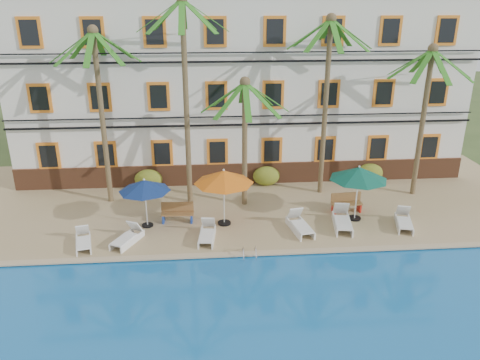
{
  "coord_description": "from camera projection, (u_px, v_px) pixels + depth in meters",
  "views": [
    {
      "loc": [
        -2.21,
        -17.49,
        9.95
      ],
      "look_at": [
        -0.57,
        3.0,
        2.0
      ],
      "focal_mm": 35.0,
      "sensor_mm": 36.0,
      "label": 1
    }
  ],
  "objects": [
    {
      "name": "palm_d",
      "position": [
        327.0,
        85.0,
        23.16
      ],
      "size": [
        4.15,
        4.15,
        9.13
      ],
      "color": "brown",
      "rests_on": "pool_deck"
    },
    {
      "name": "shrub_right",
      "position": [
        370.0,
        173.0,
        26.38
      ],
      "size": [
        1.5,
        0.9,
        1.1
      ],
      "primitive_type": "ellipsoid",
      "color": "#1F5919",
      "rests_on": "pool_deck"
    },
    {
      "name": "lounger_f",
      "position": [
        404.0,
        221.0,
        21.29
      ],
      "size": [
        1.11,
        1.92,
        0.85
      ],
      "color": "silver",
      "rests_on": "pool_deck"
    },
    {
      "name": "pool_coping",
      "position": [
        262.0,
        253.0,
        19.07
      ],
      "size": [
        30.0,
        0.35,
        0.06
      ],
      "primitive_type": "cube",
      "color": "tan",
      "rests_on": "pool_deck"
    },
    {
      "name": "pool_ladder",
      "position": [
        249.0,
        256.0,
        18.95
      ],
      "size": [
        0.54,
        0.74,
        0.74
      ],
      "color": "silver",
      "rests_on": "ground"
    },
    {
      "name": "palm_a",
      "position": [
        100.0,
        95.0,
        22.14
      ],
      "size": [
        4.15,
        4.15,
        8.66
      ],
      "color": "brown",
      "rests_on": "pool_deck"
    },
    {
      "name": "bench_left",
      "position": [
        178.0,
        212.0,
        21.71
      ],
      "size": [
        1.52,
        0.54,
        0.93
      ],
      "color": "olive",
      "rests_on": "pool_deck"
    },
    {
      "name": "lounger_a",
      "position": [
        83.0,
        241.0,
        19.6
      ],
      "size": [
        0.97,
        1.76,
        0.79
      ],
      "color": "silver",
      "rests_on": "pool_deck"
    },
    {
      "name": "lounger_c",
      "position": [
        207.0,
        233.0,
        20.15
      ],
      "size": [
        0.83,
        1.84,
        0.84
      ],
      "color": "silver",
      "rests_on": "pool_deck"
    },
    {
      "name": "umbrella_red",
      "position": [
        224.0,
        177.0,
        20.81
      ],
      "size": [
        2.7,
        2.7,
        2.7
      ],
      "color": "black",
      "rests_on": "pool_deck"
    },
    {
      "name": "lounger_d",
      "position": [
        300.0,
        225.0,
        20.9
      ],
      "size": [
        1.02,
        2.03,
        0.92
      ],
      "color": "silver",
      "rests_on": "pool_deck"
    },
    {
      "name": "shrub_mid",
      "position": [
        266.0,
        176.0,
        25.95
      ],
      "size": [
        1.5,
        0.9,
        1.1
      ],
      "primitive_type": "ellipsoid",
      "color": "#1F5919",
      "rests_on": "pool_deck"
    },
    {
      "name": "umbrella_green",
      "position": [
        359.0,
        174.0,
        21.29
      ],
      "size": [
        2.69,
        2.69,
        2.68
      ],
      "color": "black",
      "rests_on": "pool_deck"
    },
    {
      "name": "umbrella_blue",
      "position": [
        144.0,
        186.0,
        20.72
      ],
      "size": [
        2.33,
        2.33,
        2.33
      ],
      "color": "black",
      "rests_on": "pool_deck"
    },
    {
      "name": "palm_b",
      "position": [
        185.0,
        79.0,
        21.77
      ],
      "size": [
        4.15,
        4.15,
        10.0
      ],
      "color": "brown",
      "rests_on": "pool_deck"
    },
    {
      "name": "palm_c",
      "position": [
        245.0,
        124.0,
        22.28
      ],
      "size": [
        4.15,
        4.15,
        6.4
      ],
      "color": "brown",
      "rests_on": "pool_deck"
    },
    {
      "name": "shrub_left",
      "position": [
        148.0,
        179.0,
        25.47
      ],
      "size": [
        1.5,
        0.9,
        1.1
      ],
      "primitive_type": "ellipsoid",
      "color": "#1F5919",
      "rests_on": "pool_deck"
    },
    {
      "name": "pool_deck",
      "position": [
        248.0,
        199.0,
        24.62
      ],
      "size": [
        30.0,
        12.0,
        0.25
      ],
      "primitive_type": "cube",
      "color": "tan",
      "rests_on": "ground"
    },
    {
      "name": "palm_e",
      "position": [
        425.0,
        101.0,
        23.23
      ],
      "size": [
        4.15,
        4.15,
        7.76
      ],
      "color": "brown",
      "rests_on": "pool_deck"
    },
    {
      "name": "bench_right",
      "position": [
        346.0,
        202.0,
        22.78
      ],
      "size": [
        1.53,
        0.56,
        0.93
      ],
      "color": "olive",
      "rests_on": "pool_deck"
    },
    {
      "name": "lounger_b",
      "position": [
        128.0,
        237.0,
        19.86
      ],
      "size": [
        1.33,
        1.83,
        0.82
      ],
      "color": "silver",
      "rests_on": "pool_deck"
    },
    {
      "name": "lounger_e",
      "position": [
        342.0,
        220.0,
        21.25
      ],
      "size": [
        1.06,
        2.16,
        0.98
      ],
      "color": "silver",
      "rests_on": "pool_deck"
    },
    {
      "name": "ground",
      "position": [
        259.0,
        248.0,
        20.01
      ],
      "size": [
        100.0,
        100.0,
        0.0
      ],
      "primitive_type": "plane",
      "color": "#384C23",
      "rests_on": "ground"
    },
    {
      "name": "hotel_building",
      "position": [
        240.0,
        83.0,
        27.35
      ],
      "size": [
        25.4,
        6.44,
        10.22
      ],
      "color": "silver",
      "rests_on": "pool_deck"
    }
  ]
}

